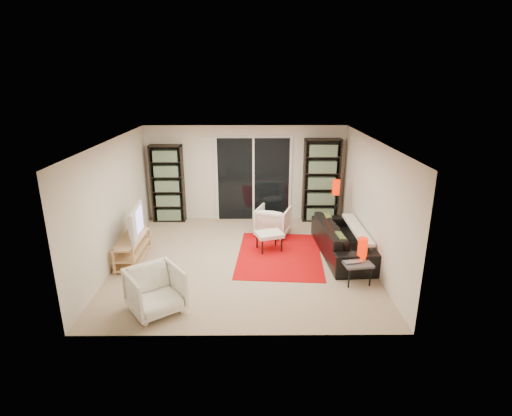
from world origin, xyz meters
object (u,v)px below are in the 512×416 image
Objects in this scene: side_table at (356,263)px; floor_lamp at (336,193)px; sofa at (343,239)px; armchair_back at (273,221)px; armchair_front at (155,291)px; tv_stand at (133,248)px; bookshelf_right at (321,181)px; bookshelf_left at (168,184)px; ottoman at (269,235)px.

side_table is 0.44× the size of floor_lamp.
side_table is 2.49m from floor_lamp.
armchair_back reaches higher than sofa.
armchair_back is 1.31× the size of side_table.
side_table is at bearing -91.74° from floor_lamp.
armchair_front reaches higher than armchair_back.
floor_lamp reaches higher than tv_stand.
bookshelf_right is 4.81m from tv_stand.
bookshelf_right is 1.64× the size of floor_lamp.
bookshelf_right is 5.34m from armchair_front.
tv_stand is 2.31× the size of side_table.
floor_lamp is (0.20, -0.85, -0.08)m from bookshelf_right.
armchair_back is at bearing 121.30° from side_table.
armchair_front is (0.61, -4.19, -0.62)m from bookshelf_left.
ottoman is 2.04m from side_table.
tv_stand is at bearing 167.98° from side_table.
armchair_front is 1.22× the size of ottoman.
ottoman and side_table have the same top height.
ottoman is (2.48, -1.87, -0.63)m from bookshelf_left.
armchair_front is (-3.39, -2.11, 0.03)m from sofa.
bookshelf_left reaches higher than floor_lamp.
sofa reaches higher than tv_stand.
tv_stand is (-4.12, -2.35, -0.79)m from bookshelf_right.
armchair_front is 1.40× the size of side_table.
bookshelf_left is 0.86× the size of sofa.
floor_lamp is at bearing -155.32° from armchair_back.
bookshelf_left is 2.64× the size of armchair_back.
floor_lamp reaches higher than side_table.
floor_lamp is (4.32, 1.51, 0.70)m from tv_stand.
ottoman is 0.50× the size of floor_lamp.
armchair_front is 3.49m from side_table.
armchair_front is at bearing -64.33° from tv_stand.
side_table is (3.98, -3.26, -0.62)m from bookshelf_left.
sofa is at bearing 88.65° from side_table.
bookshelf_right is 3.25× the size of ottoman.
floor_lamp is at bearing 19.21° from tv_stand.
sofa is at bearing -27.39° from bookshelf_left.
armchair_front is at bearing -128.87° from ottoman.
armchair_front is at bearing -81.65° from bookshelf_left.
bookshelf_right is 0.87m from floor_lamp.
bookshelf_left reaches higher than tv_stand.
tv_stand is 1.01× the size of floor_lamp.
bookshelf_left is at bearing 59.28° from sofa.
bookshelf_left reaches higher than armchair_front.
side_table is at bearing -12.02° from tv_stand.
sofa is at bearing -92.12° from floor_lamp.
bookshelf_right reaches higher than sofa.
ottoman is at bearing 101.12° from armchair_back.
sofa is (4.01, -2.08, -0.64)m from bookshelf_left.
tv_stand is 4.63m from floor_lamp.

